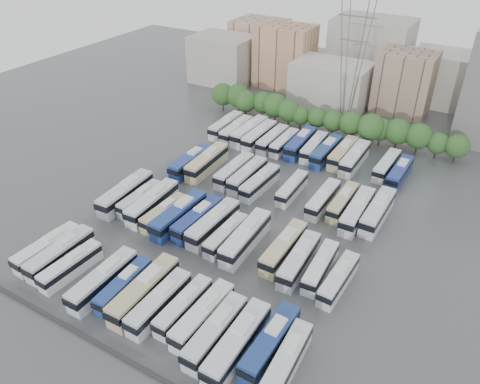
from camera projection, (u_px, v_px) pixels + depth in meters
The scene contains 54 objects.
ground at pixel (238, 221), 84.52m from camera, with size 220.00×220.00×0.00m, color #424447.
parapet at pixel (108, 349), 60.42m from camera, with size 56.00×0.50×0.50m, color #2D2D30.
tree_line at pixel (320, 116), 113.43m from camera, with size 64.94×7.80×7.92m.
city_buildings at pixel (342, 65), 135.67m from camera, with size 102.00×35.00×20.00m.
electricity_pylon at pixel (353, 51), 109.94m from camera, with size 9.00×6.91×33.83m.
bus_r0_s0 at pixel (48, 248), 75.16m from camera, with size 3.11×11.99×3.73m.
bus_r0_s1 at pixel (61, 254), 73.91m from camera, with size 2.72×12.38×3.88m.
bus_r0_s2 at pixel (71, 266), 71.81m from camera, with size 2.92×11.06×3.44m.
bus_r0_s4 at pixel (103, 280), 68.82m from camera, with size 2.92×12.71×3.98m.
bus_r0_s5 at pixel (124, 286), 68.16m from camera, with size 2.93×11.03×3.43m.
bus_r0_s6 at pixel (144, 290), 66.80m from camera, with size 3.25×13.55×4.23m.
bus_r0_s7 at pixel (159, 302), 65.13m from camera, with size 2.69×12.07×3.78m.
bus_r0_s8 at pixel (184, 306), 64.74m from camera, with size 2.57×11.03×3.45m.
bus_r0_s9 at pixel (203, 315), 63.11m from camera, with size 2.97×12.20×3.81m.
bus_r0_s10 at pixel (216, 332), 60.74m from camera, with size 2.71×12.38×3.88m.
bus_r0_s11 at pixel (237, 343), 59.02m from camera, with size 3.02×13.36×4.18m.
bus_r0_s12 at pixel (270, 343), 59.24m from camera, with size 2.89×12.35×3.86m.
bus_r0_s13 at pixel (287, 360), 57.18m from camera, with size 2.99×11.53×3.59m.
bus_r1_s0 at pixel (126, 193), 88.51m from camera, with size 3.65×13.81×4.29m.
bus_r1_s1 at pixel (140, 199), 87.63m from camera, with size 2.49×10.90×3.41m.
bus_r1_s2 at pixel (152, 203), 85.91m from camera, with size 3.43×13.23×4.12m.
bus_r1_s3 at pixel (164, 213), 83.78m from camera, with size 2.76×10.88×3.39m.
bus_r1_s4 at pixel (179, 215), 82.56m from camera, with size 3.22×13.44×4.20m.
bus_r1_s5 at pixel (198, 219), 81.81m from camera, with size 3.10×12.33×3.84m.
bus_r1_s6 at pixel (213, 223), 80.54m from camera, with size 3.28×13.01×4.05m.
bus_r1_s7 at pixel (226, 235), 78.24m from camera, with size 2.52×10.97×3.43m.
bus_r1_s8 at pixel (246, 238), 77.06m from camera, with size 3.34×13.57×4.23m.
bus_r1_s10 at pixel (284, 247), 75.13m from camera, with size 2.81×12.63×3.96m.
bus_r1_s11 at pixel (299, 260), 72.68m from camera, with size 3.15×12.36×3.85m.
bus_r1_s12 at pixel (320, 267), 71.58m from camera, with size 2.93×11.16×3.47m.
bus_r1_s13 at pixel (339, 279), 69.32m from camera, with size 2.82×11.17×3.48m.
bus_r2_s1 at pixel (191, 162), 99.18m from camera, with size 2.86×12.79×4.01m.
bus_r2_s2 at pixel (207, 162), 98.87m from camera, with size 3.46×13.59×4.23m.
bus_r2_s4 at pixel (234, 171), 96.11m from camera, with size 2.70×12.22×3.83m.
bus_r2_s5 at pixel (247, 175), 94.45m from camera, with size 2.73×12.33×3.87m.
bus_r2_s6 at pixel (260, 182), 92.27m from camera, with size 3.15×11.98×3.72m.
bus_r2_s8 at pixel (292, 188), 90.80m from camera, with size 2.56×10.89×3.41m.
bus_r2_s10 at pixel (323, 199), 87.33m from camera, with size 2.66×11.68×3.66m.
bus_r2_s11 at pixel (343, 202), 86.61m from camera, with size 2.53×11.37×3.56m.
bus_r2_s12 at pixel (357, 211), 83.74m from camera, with size 3.02×13.03×4.08m.
bus_r2_s13 at pixel (378, 211), 83.55m from camera, with size 3.04×13.20×4.13m.
bus_r3_s0 at pixel (226, 125), 114.83m from camera, with size 2.81×12.47×3.91m.
bus_r3_s1 at pixel (236, 130), 112.75m from camera, with size 2.91×12.32×3.85m.
bus_r3_s2 at pixel (249, 131), 111.72m from camera, with size 3.29×13.41×4.18m.
bus_r3_s3 at pixel (259, 135), 109.87m from camera, with size 2.96×12.91×4.04m.
bus_r3_s4 at pixel (272, 139), 108.43m from camera, with size 2.66×12.05×3.78m.
bus_r3_s5 at pixel (284, 143), 107.27m from camera, with size 2.49×11.27×3.53m.
bus_r3_s6 at pixel (300, 143), 106.39m from camera, with size 3.27×13.27×4.14m.
bus_r3_s7 at pixel (314, 147), 105.16m from camera, with size 3.15×12.01×3.74m.
bus_r3_s8 at pixel (326, 151), 103.22m from camera, with size 3.13×12.79×3.99m.
bus_r3_s9 at pixel (343, 153), 102.58m from camera, with size 2.87×12.60×3.95m.
bus_r3_s10 at pixel (355, 158), 100.45m from camera, with size 2.86×13.02×4.08m.
bus_r3_s12 at pixel (387, 165), 98.17m from camera, with size 2.99×11.75×3.66m.
bus_r3_s13 at pixel (400, 172), 95.59m from camera, with size 2.93×11.86×3.70m.
Camera 1 is at (35.05, -58.75, 49.92)m, focal length 35.00 mm.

